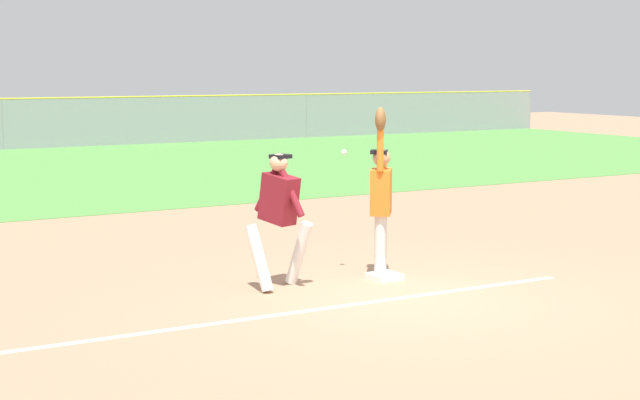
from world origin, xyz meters
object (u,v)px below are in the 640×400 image
at_px(parked_car_silver, 86,124).
at_px(parked_car_black, 233,119).
at_px(first_base, 384,276).
at_px(fielder, 381,194).
at_px(runner, 279,211).
at_px(baseball, 344,152).

height_order(parked_car_silver, parked_car_black, same).
bearing_deg(first_base, fielder, 79.06).
xyz_separation_m(runner, parked_car_silver, (4.76, 25.73, -0.32)).
relative_size(fielder, runner, 1.33).
distance_m(first_base, fielder, 1.09).
distance_m(first_base, parked_car_silver, 26.18).
distance_m(fielder, runner, 1.48).
distance_m(fielder, parked_car_silver, 26.03).
height_order(fielder, baseball, fielder).
distance_m(runner, parked_car_black, 27.94).
distance_m(first_base, parked_car_black, 27.63).
height_order(first_base, baseball, baseball).
relative_size(first_base, baseball, 5.14).
distance_m(baseball, parked_car_black, 27.27).
xyz_separation_m(first_base, fielder, (0.03, 0.15, 1.08)).
bearing_deg(parked_car_black, fielder, -113.29).
relative_size(parked_car_silver, parked_car_black, 0.99).
height_order(fielder, parked_car_black, fielder).
distance_m(runner, parked_car_silver, 26.17).
bearing_deg(fielder, parked_car_silver, -59.88).
relative_size(first_base, parked_car_silver, 0.09).
xyz_separation_m(fielder, parked_car_silver, (3.29, 25.82, -0.45)).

